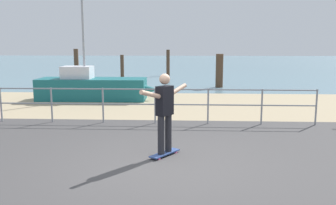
% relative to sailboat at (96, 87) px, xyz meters
% --- Properties ---
extents(ground_plane, '(24.00, 10.00, 0.04)m').
position_rel_sailboat_xyz_m(ground_plane, '(3.27, -8.93, -0.53)').
color(ground_plane, '#474444').
rests_on(ground_plane, ground).
extents(beach_strip, '(24.00, 6.00, 0.04)m').
position_rel_sailboat_xyz_m(beach_strip, '(3.27, -0.93, -0.53)').
color(beach_strip, tan).
rests_on(beach_strip, ground).
extents(sea_surface, '(72.00, 50.00, 0.04)m').
position_rel_sailboat_xyz_m(sea_surface, '(3.27, 27.07, -0.53)').
color(sea_surface, slate).
rests_on(sea_surface, ground).
extents(railing_fence, '(12.34, 0.05, 1.05)m').
position_rel_sailboat_xyz_m(railing_fence, '(1.28, -4.33, 0.17)').
color(railing_fence, gray).
rests_on(railing_fence, ground).
extents(sailboat, '(4.97, 1.47, 5.87)m').
position_rel_sailboat_xyz_m(sailboat, '(0.00, 0.00, 0.00)').
color(sailboat, '#19666B').
rests_on(sailboat, ground).
extents(skateboard, '(0.63, 0.77, 0.08)m').
position_rel_sailboat_xyz_m(skateboard, '(3.28, -7.42, -0.46)').
color(skateboard, '#334C8C').
rests_on(skateboard, ground).
extents(skateboarder, '(0.91, 1.23, 1.65)m').
position_rel_sailboat_xyz_m(skateboarder, '(3.28, -7.42, 0.49)').
color(skateboarder, '#26262B').
rests_on(skateboarder, skateboard).
extents(groyne_post_0, '(0.31, 0.31, 1.95)m').
position_rel_sailboat_xyz_m(groyne_post_0, '(-3.74, 9.60, 0.45)').
color(groyne_post_0, '#513826').
rests_on(groyne_post_0, ground).
extents(groyne_post_1, '(0.24, 0.24, 1.54)m').
position_rel_sailboat_xyz_m(groyne_post_1, '(-0.67, 9.93, 0.24)').
color(groyne_post_1, '#513826').
rests_on(groyne_post_1, ground).
extents(groyne_post_2, '(0.25, 0.25, 1.86)m').
position_rel_sailboat_xyz_m(groyne_post_2, '(2.39, 11.44, 0.40)').
color(groyne_post_2, '#513826').
rests_on(groyne_post_2, ground).
extents(groyne_post_3, '(0.39, 0.39, 1.77)m').
position_rel_sailboat_xyz_m(groyne_post_3, '(5.46, 4.55, 0.36)').
color(groyne_post_3, '#513826').
rests_on(groyne_post_3, ground).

